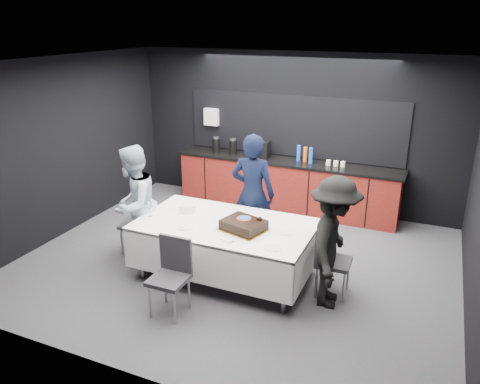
% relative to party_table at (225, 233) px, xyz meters
% --- Properties ---
extents(ground, '(6.00, 6.00, 0.00)m').
position_rel_party_table_xyz_m(ground, '(0.00, 0.40, -0.64)').
color(ground, '#47474C').
rests_on(ground, ground).
extents(room_shell, '(6.04, 5.04, 2.82)m').
position_rel_party_table_xyz_m(room_shell, '(0.00, 0.40, 1.22)').
color(room_shell, white).
rests_on(room_shell, ground).
extents(kitchenette, '(4.10, 0.64, 2.05)m').
position_rel_party_table_xyz_m(kitchenette, '(-0.02, 2.62, -0.10)').
color(kitchenette, maroon).
rests_on(kitchenette, ground).
extents(party_table, '(2.32, 1.32, 0.78)m').
position_rel_party_table_xyz_m(party_table, '(0.00, 0.00, 0.00)').
color(party_table, '#99999E').
rests_on(party_table, ground).
extents(cake_assembly, '(0.64, 0.58, 0.17)m').
position_rel_party_table_xyz_m(cake_assembly, '(0.31, -0.09, 0.21)').
color(cake_assembly, gold).
rests_on(cake_assembly, party_table).
extents(plate_stack, '(0.23, 0.23, 0.10)m').
position_rel_party_table_xyz_m(plate_stack, '(-0.65, 0.16, 0.19)').
color(plate_stack, white).
rests_on(plate_stack, party_table).
extents(loose_plate_near, '(0.21, 0.21, 0.01)m').
position_rel_party_table_xyz_m(loose_plate_near, '(-0.42, -0.33, 0.14)').
color(loose_plate_near, white).
rests_on(loose_plate_near, party_table).
extents(loose_plate_right_a, '(0.19, 0.19, 0.01)m').
position_rel_party_table_xyz_m(loose_plate_right_a, '(0.82, 0.04, 0.14)').
color(loose_plate_right_a, white).
rests_on(loose_plate_right_a, party_table).
extents(loose_plate_right_b, '(0.22, 0.22, 0.01)m').
position_rel_party_table_xyz_m(loose_plate_right_b, '(0.82, -0.41, 0.14)').
color(loose_plate_right_b, white).
rests_on(loose_plate_right_b, party_table).
extents(loose_plate_far, '(0.19, 0.19, 0.01)m').
position_rel_party_table_xyz_m(loose_plate_far, '(-0.01, 0.33, 0.14)').
color(loose_plate_far, white).
rests_on(loose_plate_far, party_table).
extents(fork_pile, '(0.17, 0.14, 0.02)m').
position_rel_party_table_xyz_m(fork_pile, '(0.24, -0.46, 0.15)').
color(fork_pile, white).
rests_on(fork_pile, party_table).
extents(champagne_flute, '(0.06, 0.06, 0.22)m').
position_rel_party_table_xyz_m(champagne_flute, '(-1.03, -0.20, 0.30)').
color(champagne_flute, white).
rests_on(champagne_flute, party_table).
extents(chair_left, '(0.51, 0.51, 0.92)m').
position_rel_party_table_xyz_m(chair_left, '(-1.45, 0.14, -0.11)').
color(chair_left, '#2F2E34').
rests_on(chair_left, ground).
extents(chair_right, '(0.44, 0.44, 0.92)m').
position_rel_party_table_xyz_m(chair_right, '(1.36, 0.13, -0.11)').
color(chair_right, '#2F2E34').
rests_on(chair_right, ground).
extents(chair_near, '(0.42, 0.42, 0.92)m').
position_rel_party_table_xyz_m(chair_near, '(-0.24, -0.97, -0.11)').
color(chair_near, '#2F2E34').
rests_on(chair_near, ground).
extents(person_center, '(0.68, 0.46, 1.81)m').
position_rel_party_table_xyz_m(person_center, '(0.05, 0.86, 0.26)').
color(person_center, black).
rests_on(person_center, ground).
extents(person_left, '(0.73, 0.89, 1.70)m').
position_rel_party_table_xyz_m(person_left, '(-1.39, -0.07, 0.21)').
color(person_left, '#A1B8CB').
rests_on(person_left, ground).
extents(person_right, '(0.70, 1.11, 1.64)m').
position_rel_party_table_xyz_m(person_right, '(1.46, -0.08, 0.18)').
color(person_right, black).
rests_on(person_right, ground).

